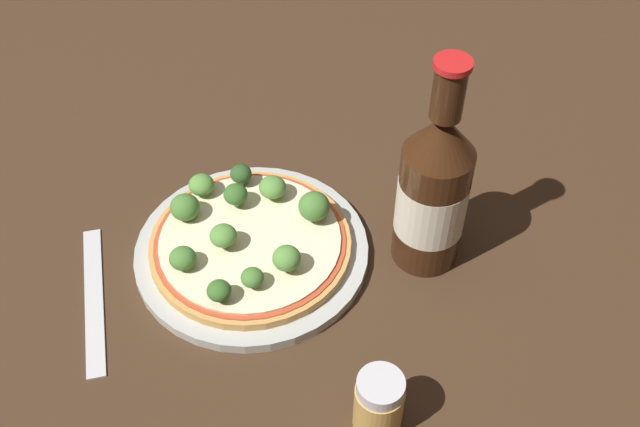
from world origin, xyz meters
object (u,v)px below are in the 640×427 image
(pizza, at_px, (250,242))
(fork, at_px, (94,298))
(beer_bottle, at_px, (433,190))
(pepper_shaker, at_px, (379,403))

(pizza, bearing_deg, fork, 178.35)
(fork, bearing_deg, beer_bottle, -92.63)
(beer_bottle, xyz_separation_m, fork, (-0.33, 0.07, -0.09))
(beer_bottle, relative_size, fork, 1.30)
(pizza, relative_size, beer_bottle, 0.86)
(pizza, distance_m, beer_bottle, 0.20)
(pizza, xyz_separation_m, pepper_shaker, (0.04, -0.23, 0.01))
(pizza, relative_size, pepper_shaker, 3.08)
(fork, bearing_deg, pepper_shaker, -128.96)
(pepper_shaker, bearing_deg, beer_bottle, 49.96)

